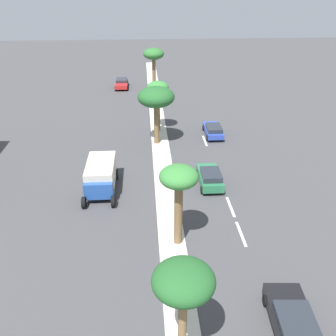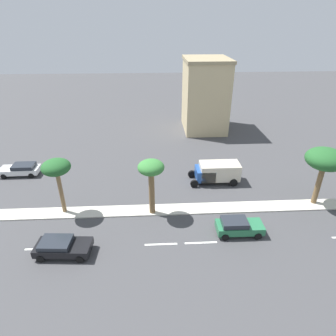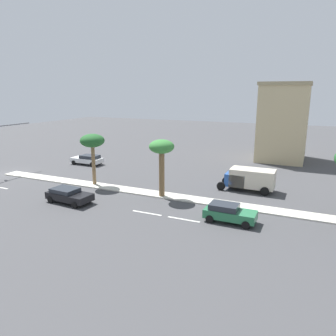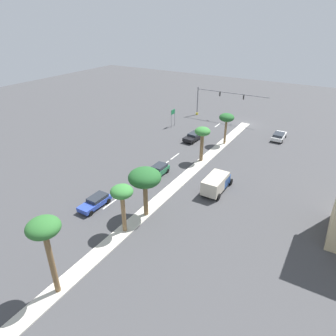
{
  "view_description": "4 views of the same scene",
  "coord_description": "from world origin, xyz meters",
  "px_view_note": "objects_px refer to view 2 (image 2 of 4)",
  "views": [
    {
      "loc": [
        -1.61,
        1.77,
        16.11
      ],
      "look_at": [
        0.21,
        29.03,
        1.94
      ],
      "focal_mm": 40.05,
      "sensor_mm": 36.0,
      "label": 1
    },
    {
      "loc": [
        23.51,
        22.03,
        17.21
      ],
      "look_at": [
        -3.86,
        23.54,
        2.74
      ],
      "focal_mm": 30.69,
      "sensor_mm": 36.0,
      "label": 2
    },
    {
      "loc": [
        27.82,
        34.87,
        10.3
      ],
      "look_at": [
        2.23,
        23.26,
        3.52
      ],
      "focal_mm": 34.16,
      "sensor_mm": 36.0,
      "label": 3
    },
    {
      "loc": [
        -17.73,
        62.34,
        21.5
      ],
      "look_at": [
        0.22,
        32.48,
        3.48
      ],
      "focal_mm": 32.17,
      "sensor_mm": 36.0,
      "label": 4
    }
  ],
  "objects_px": {
    "palm_tree_center": "(151,171)",
    "palm_tree_right": "(325,160)",
    "sedan_white_inboard": "(21,169)",
    "sedan_black_right": "(62,247)",
    "box_truck": "(216,172)",
    "commercial_building": "(205,95)",
    "palm_tree_near": "(56,169)",
    "sedan_green_outboard": "(238,226)"
  },
  "relations": [
    {
      "from": "commercial_building",
      "to": "palm_tree_near",
      "type": "distance_m",
      "value": 29.24
    },
    {
      "from": "palm_tree_near",
      "to": "sedan_green_outboard",
      "type": "bearing_deg",
      "value": 76.08
    },
    {
      "from": "palm_tree_center",
      "to": "sedan_green_outboard",
      "type": "distance_m",
      "value": 9.22
    },
    {
      "from": "palm_tree_near",
      "to": "sedan_white_inboard",
      "type": "height_order",
      "value": "palm_tree_near"
    },
    {
      "from": "commercial_building",
      "to": "palm_tree_center",
      "type": "height_order",
      "value": "commercial_building"
    },
    {
      "from": "palm_tree_near",
      "to": "box_truck",
      "type": "height_order",
      "value": "palm_tree_near"
    },
    {
      "from": "sedan_black_right",
      "to": "sedan_white_inboard",
      "type": "distance_m",
      "value": 16.26
    },
    {
      "from": "sedan_black_right",
      "to": "commercial_building",
      "type": "bearing_deg",
      "value": 150.63
    },
    {
      "from": "commercial_building",
      "to": "palm_tree_right",
      "type": "distance_m",
      "value": 24.43
    },
    {
      "from": "palm_tree_center",
      "to": "palm_tree_right",
      "type": "bearing_deg",
      "value": 92.59
    },
    {
      "from": "palm_tree_near",
      "to": "sedan_white_inboard",
      "type": "distance_m",
      "value": 11.63
    },
    {
      "from": "palm_tree_right",
      "to": "sedan_white_inboard",
      "type": "xyz_separation_m",
      "value": [
        -7.92,
        -32.73,
        -4.26
      ]
    },
    {
      "from": "sedan_white_inboard",
      "to": "sedan_green_outboard",
      "type": "distance_m",
      "value": 26.5
    },
    {
      "from": "palm_tree_near",
      "to": "palm_tree_center",
      "type": "xyz_separation_m",
      "value": [
        0.62,
        8.68,
        -0.17
      ]
    },
    {
      "from": "palm_tree_near",
      "to": "sedan_black_right",
      "type": "bearing_deg",
      "value": 13.18
    },
    {
      "from": "commercial_building",
      "to": "palm_tree_right",
      "type": "height_order",
      "value": "commercial_building"
    },
    {
      "from": "sedan_black_right",
      "to": "box_truck",
      "type": "bearing_deg",
      "value": 126.34
    },
    {
      "from": "commercial_building",
      "to": "sedan_white_inboard",
      "type": "xyz_separation_m",
      "value": [
        15.22,
        -24.95,
        -5.06
      ]
    },
    {
      "from": "palm_tree_near",
      "to": "palm_tree_center",
      "type": "relative_size",
      "value": 1.0
    },
    {
      "from": "palm_tree_center",
      "to": "sedan_black_right",
      "type": "xyz_separation_m",
      "value": [
        5.11,
        -7.34,
        -3.98
      ]
    },
    {
      "from": "palm_tree_right",
      "to": "box_truck",
      "type": "xyz_separation_m",
      "value": [
        -4.99,
        -9.35,
        -3.71
      ]
    },
    {
      "from": "commercial_building",
      "to": "sedan_black_right",
      "type": "xyz_separation_m",
      "value": [
        29.01,
        -16.32,
        -5.08
      ]
    },
    {
      "from": "sedan_black_right",
      "to": "sedan_green_outboard",
      "type": "bearing_deg",
      "value": 96.43
    },
    {
      "from": "palm_tree_center",
      "to": "box_truck",
      "type": "distance_m",
      "value": 9.98
    },
    {
      "from": "sedan_green_outboard",
      "to": "palm_tree_center",
      "type": "bearing_deg",
      "value": -114.21
    },
    {
      "from": "commercial_building",
      "to": "palm_tree_right",
      "type": "bearing_deg",
      "value": 18.58
    },
    {
      "from": "palm_tree_near",
      "to": "sedan_green_outboard",
      "type": "distance_m",
      "value": 17.28
    },
    {
      "from": "sedan_white_inboard",
      "to": "palm_tree_right",
      "type": "bearing_deg",
      "value": 76.4
    },
    {
      "from": "sedan_black_right",
      "to": "sedan_green_outboard",
      "type": "relative_size",
      "value": 1.11
    },
    {
      "from": "palm_tree_right",
      "to": "box_truck",
      "type": "bearing_deg",
      "value": -118.06
    },
    {
      "from": "sedan_green_outboard",
      "to": "box_truck",
      "type": "distance_m",
      "value": 9.18
    },
    {
      "from": "commercial_building",
      "to": "sedan_black_right",
      "type": "bearing_deg",
      "value": -29.37
    },
    {
      "from": "commercial_building",
      "to": "sedan_white_inboard",
      "type": "relative_size",
      "value": 2.51
    },
    {
      "from": "palm_tree_center",
      "to": "sedan_white_inboard",
      "type": "xyz_separation_m",
      "value": [
        -8.68,
        -15.97,
        -3.96
      ]
    },
    {
      "from": "sedan_white_inboard",
      "to": "commercial_building",
      "type": "bearing_deg",
      "value": 121.39
    },
    {
      "from": "palm_tree_center",
      "to": "palm_tree_right",
      "type": "relative_size",
      "value": 0.94
    },
    {
      "from": "sedan_green_outboard",
      "to": "sedan_white_inboard",
      "type": "bearing_deg",
      "value": -117.16
    },
    {
      "from": "commercial_building",
      "to": "palm_tree_near",
      "type": "bearing_deg",
      "value": -37.18
    },
    {
      "from": "palm_tree_right",
      "to": "sedan_black_right",
      "type": "height_order",
      "value": "palm_tree_right"
    },
    {
      "from": "palm_tree_near",
      "to": "sedan_green_outboard",
      "type": "relative_size",
      "value": 1.37
    },
    {
      "from": "sedan_green_outboard",
      "to": "palm_tree_near",
      "type": "bearing_deg",
      "value": -103.92
    },
    {
      "from": "palm_tree_right",
      "to": "sedan_black_right",
      "type": "xyz_separation_m",
      "value": [
        5.86,
        -24.1,
        -4.28
      ]
    }
  ]
}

